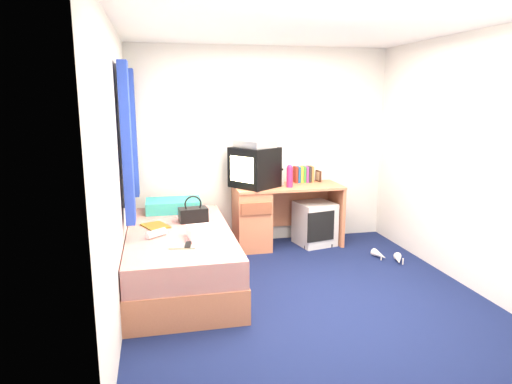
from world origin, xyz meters
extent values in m
plane|color=#0C1438|center=(0.00, 0.00, 0.00)|extent=(3.40, 3.40, 0.00)
plane|color=white|center=(0.00, 0.00, 2.40)|extent=(3.40, 3.40, 0.00)
plane|color=silver|center=(0.00, 1.70, 1.20)|extent=(3.20, 0.00, 3.20)
plane|color=silver|center=(0.00, -1.70, 1.20)|extent=(3.20, 0.00, 3.20)
plane|color=silver|center=(-1.60, 0.00, 1.20)|extent=(0.00, 3.40, 3.40)
plane|color=silver|center=(1.60, 0.00, 1.20)|extent=(0.00, 3.40, 3.40)
cube|color=#CC7B55|center=(-1.10, 0.52, 0.15)|extent=(1.00, 2.00, 0.30)
cube|color=brown|center=(-0.60, 0.12, 0.16)|extent=(0.02, 0.70, 0.18)
cube|color=silver|center=(-1.10, 0.52, 0.42)|extent=(0.98, 1.98, 0.24)
cube|color=#1C6CB7|center=(-1.12, 1.28, 0.61)|extent=(0.61, 0.39, 0.13)
cube|color=#CC7B55|center=(0.26, 1.42, 0.73)|extent=(1.30, 0.55, 0.03)
cube|color=#CC7B55|center=(-0.19, 1.42, 0.36)|extent=(0.40, 0.52, 0.72)
cube|color=#CC7B55|center=(0.89, 1.42, 0.36)|extent=(0.04, 0.52, 0.72)
cube|color=#CC7B55|center=(0.51, 1.67, 0.45)|extent=(0.78, 0.03, 0.55)
cube|color=silver|center=(0.60, 1.38, 0.27)|extent=(0.50, 0.50, 0.53)
cube|color=black|center=(-0.15, 1.44, 0.99)|extent=(0.63, 0.64, 0.47)
cube|color=beige|center=(-0.33, 1.31, 0.99)|extent=(0.22, 0.30, 0.29)
cube|color=#B3B3B5|center=(-0.15, 1.44, 1.26)|extent=(0.48, 0.53, 0.08)
cube|color=maroon|center=(0.41, 1.60, 0.85)|extent=(0.03, 0.13, 0.20)
cube|color=navy|center=(0.44, 1.60, 0.85)|extent=(0.03, 0.13, 0.20)
cube|color=gold|center=(0.48, 1.60, 0.85)|extent=(0.03, 0.13, 0.20)
cube|color=#337F33|center=(0.51, 1.60, 0.85)|extent=(0.03, 0.13, 0.20)
cube|color=#7F337F|center=(0.55, 1.60, 0.85)|extent=(0.03, 0.13, 0.20)
cube|color=#262626|center=(0.58, 1.60, 0.85)|extent=(0.03, 0.13, 0.20)
cube|color=#B26633|center=(0.62, 1.60, 0.85)|extent=(0.03, 0.13, 0.20)
cube|color=#331B11|center=(0.71, 1.61, 0.82)|extent=(0.04, 0.12, 0.14)
cylinder|color=#F22259|center=(0.25, 1.33, 0.87)|extent=(0.08, 0.08, 0.24)
cylinder|color=silver|center=(0.20, 1.47, 0.84)|extent=(0.05, 0.05, 0.18)
cube|color=black|center=(-0.94, 0.80, 0.61)|extent=(0.30, 0.19, 0.14)
torus|color=black|center=(-0.94, 0.80, 0.72)|extent=(0.18, 0.04, 0.18)
cube|color=white|center=(-0.88, 0.24, 0.59)|extent=(0.33, 0.29, 0.10)
cube|color=gold|center=(-1.32, 0.69, 0.55)|extent=(0.31, 0.34, 0.01)
cylinder|color=silver|center=(-1.32, 0.33, 0.58)|extent=(0.20, 0.18, 0.07)
cube|color=orange|center=(-1.10, -0.04, 0.55)|extent=(0.23, 0.09, 0.01)
cube|color=black|center=(-1.05, 0.00, 0.55)|extent=(0.07, 0.17, 0.02)
cube|color=silver|center=(-1.58, 0.90, 1.45)|extent=(0.02, 0.90, 1.10)
cube|color=white|center=(-1.57, 0.90, 2.04)|extent=(0.06, 1.06, 0.08)
cube|color=white|center=(-1.57, 0.90, 0.86)|extent=(0.06, 1.06, 0.08)
cube|color=navy|center=(-1.53, 0.31, 1.40)|extent=(0.08, 0.24, 1.40)
cube|color=navy|center=(-1.53, 1.49, 1.40)|extent=(0.08, 0.24, 1.40)
cone|color=silver|center=(1.15, 0.72, 0.04)|extent=(0.12, 0.23, 0.09)
cone|color=silver|center=(1.28, 0.54, 0.04)|extent=(0.17, 0.24, 0.09)
camera|label=1|loc=(-1.29, -3.78, 1.80)|focal=32.00mm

